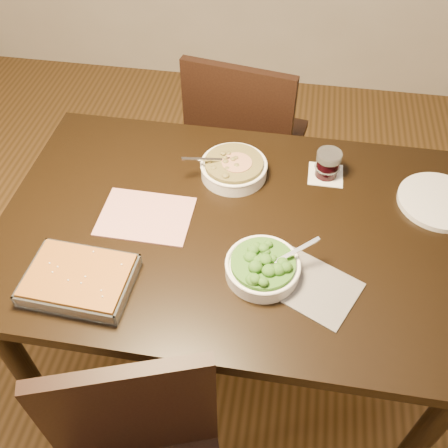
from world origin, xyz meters
name	(u,v)px	position (x,y,z in m)	size (l,w,h in m)	color
ground	(232,348)	(0.00, 0.00, 0.00)	(4.00, 4.00, 0.00)	#483014
table	(235,245)	(0.00, 0.00, 0.65)	(1.40, 0.90, 0.75)	black
magazine_a	(146,216)	(-0.27, -0.01, 0.75)	(0.27, 0.20, 0.01)	#AA3038
magazine_b	(309,285)	(0.22, -0.18, 0.75)	(0.25, 0.18, 0.00)	#2A2932
coaster	(326,175)	(0.26, 0.26, 0.75)	(0.11, 0.11, 0.00)	white
stew_bowl	(234,168)	(-0.04, 0.21, 0.78)	(0.23, 0.21, 0.08)	white
broccoli_bowl	(263,267)	(0.10, -0.16, 0.78)	(0.21, 0.20, 0.08)	white
baking_dish	(79,280)	(-0.37, -0.28, 0.77)	(0.28, 0.21, 0.05)	silver
wine_tumbler	(328,164)	(0.26, 0.26, 0.80)	(0.08, 0.08, 0.09)	black
dinner_plate	(439,201)	(0.60, 0.19, 0.76)	(0.25, 0.25, 0.02)	silver
chair_far	(245,140)	(-0.06, 0.69, 0.51)	(0.50, 0.50, 0.92)	black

